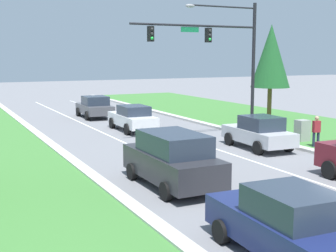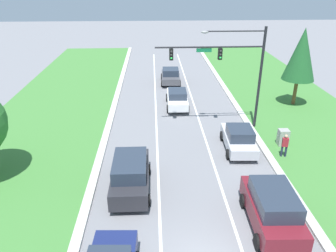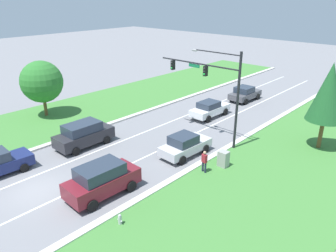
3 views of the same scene
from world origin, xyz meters
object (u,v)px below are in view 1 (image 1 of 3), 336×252
charcoal_suv (172,159)px  pedestrian (316,130)px  navy_sedan (287,225)px  utility_cabinet (302,131)px  conifer_near_right_tree (271,56)px  white_sedan (133,118)px  silver_sedan (259,132)px  graphite_sedan (95,107)px  traffic_signal_mast (221,48)px

charcoal_suv → pedestrian: (9.95, 3.12, -0.09)m
navy_sedan → charcoal_suv: charcoal_suv is taller
utility_cabinet → conifer_near_right_tree: conifer_near_right_tree is taller
white_sedan → utility_cabinet: (6.94, -7.92, -0.21)m
navy_sedan → utility_cabinet: bearing=49.1°
silver_sedan → graphite_sedan: size_ratio=1.01×
white_sedan → utility_cabinet: bearing=-47.5°
white_sedan → pedestrian: bearing=-54.8°
white_sedan → conifer_near_right_tree: 11.58m
silver_sedan → utility_cabinet: bearing=9.5°
charcoal_suv → conifer_near_right_tree: conifer_near_right_tree is taller
traffic_signal_mast → utility_cabinet: bearing=-43.3°
navy_sedan → utility_cabinet: size_ratio=3.69×
traffic_signal_mast → pedestrian: size_ratio=4.71×
navy_sedan → pedestrian: size_ratio=2.73×
pedestrian → silver_sedan: bearing=-13.3°
navy_sedan → silver_sedan: navy_sedan is taller
charcoal_suv → utility_cabinet: size_ratio=3.86×
navy_sedan → traffic_signal_mast: bearing=65.4°
utility_cabinet → silver_sedan: bearing=-173.1°
utility_cabinet → white_sedan: bearing=131.2°
graphite_sedan → pedestrian: (6.63, -16.79, 0.09)m
charcoal_suv → utility_cabinet: charcoal_suv is taller
white_sedan → navy_sedan: size_ratio=1.02×
navy_sedan → conifer_near_right_tree: bearing=55.1°
charcoal_suv → white_sedan: bearing=74.1°
charcoal_suv → utility_cabinet: (10.48, 4.73, -0.40)m
silver_sedan → graphite_sedan: (-3.87, 15.59, -0.01)m
navy_sedan → utility_cabinet: 15.87m
utility_cabinet → conifer_near_right_tree: bearing=63.3°
silver_sedan → utility_cabinet: silver_sedan is taller
traffic_signal_mast → charcoal_suv: traffic_signal_mast is taller
white_sedan → navy_sedan: (-3.99, -19.43, 0.02)m
pedestrian → traffic_signal_mast: bearing=-48.9°
utility_cabinet → conifer_near_right_tree: size_ratio=0.18×
traffic_signal_mast → graphite_sedan: bearing=107.5°
traffic_signal_mast → navy_sedan: traffic_signal_mast is taller
silver_sedan → pedestrian: (2.76, -1.21, 0.08)m
silver_sedan → charcoal_suv: bearing=-146.4°
charcoal_suv → traffic_signal_mast: bearing=47.8°
pedestrian → utility_cabinet: bearing=-97.7°
white_sedan → pedestrian: 11.48m
navy_sedan → utility_cabinet: navy_sedan is taller
silver_sedan → graphite_sedan: bearing=106.5°
graphite_sedan → charcoal_suv: 20.19m
graphite_sedan → utility_cabinet: (7.15, -15.19, -0.22)m
traffic_signal_mast → white_sedan: bearing=126.9°
navy_sedan → utility_cabinet: (10.92, 11.52, -0.23)m
charcoal_suv → utility_cabinet: bearing=24.0°
conifer_near_right_tree → silver_sedan: bearing=-131.1°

